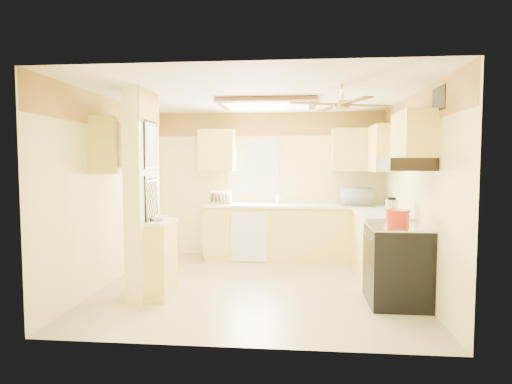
# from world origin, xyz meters

# --- Properties ---
(floor) EXTENTS (4.00, 4.00, 0.00)m
(floor) POSITION_xyz_m (0.00, 0.00, 0.00)
(floor) COLOR tan
(floor) RESTS_ON ground
(ceiling) EXTENTS (4.00, 4.00, 0.00)m
(ceiling) POSITION_xyz_m (0.00, 0.00, 2.50)
(ceiling) COLOR white
(ceiling) RESTS_ON wall_back
(wall_back) EXTENTS (4.00, 0.00, 4.00)m
(wall_back) POSITION_xyz_m (0.00, 1.90, 1.25)
(wall_back) COLOR #FFF19B
(wall_back) RESTS_ON floor
(wall_front) EXTENTS (4.00, 0.00, 4.00)m
(wall_front) POSITION_xyz_m (0.00, -1.90, 1.25)
(wall_front) COLOR #FFF19B
(wall_front) RESTS_ON floor
(wall_left) EXTENTS (0.00, 3.80, 3.80)m
(wall_left) POSITION_xyz_m (-2.00, 0.00, 1.25)
(wall_left) COLOR #FFF19B
(wall_left) RESTS_ON floor
(wall_right) EXTENTS (0.00, 3.80, 3.80)m
(wall_right) POSITION_xyz_m (2.00, 0.00, 1.25)
(wall_right) COLOR #FFF19B
(wall_right) RESTS_ON floor
(wallpaper_border) EXTENTS (4.00, 0.02, 0.40)m
(wallpaper_border) POSITION_xyz_m (0.00, 1.88, 2.30)
(wallpaper_border) COLOR #FDC54A
(wallpaper_border) RESTS_ON wall_back
(partition_column) EXTENTS (0.20, 0.70, 2.50)m
(partition_column) POSITION_xyz_m (-1.35, -0.55, 1.25)
(partition_column) COLOR #FFF19B
(partition_column) RESTS_ON floor
(partition_ledge) EXTENTS (0.25, 0.55, 0.90)m
(partition_ledge) POSITION_xyz_m (-1.13, -0.55, 0.45)
(partition_ledge) COLOR #E5CC5B
(partition_ledge) RESTS_ON floor
(ledge_top) EXTENTS (0.28, 0.58, 0.04)m
(ledge_top) POSITION_xyz_m (-1.13, -0.55, 0.92)
(ledge_top) COLOR white
(ledge_top) RESTS_ON partition_ledge
(lower_cabinets_back) EXTENTS (3.00, 0.60, 0.90)m
(lower_cabinets_back) POSITION_xyz_m (0.50, 1.60, 0.45)
(lower_cabinets_back) COLOR #E5CC5B
(lower_cabinets_back) RESTS_ON floor
(lower_cabinets_right) EXTENTS (0.60, 1.40, 0.90)m
(lower_cabinets_right) POSITION_xyz_m (1.70, 0.60, 0.45)
(lower_cabinets_right) COLOR #E5CC5B
(lower_cabinets_right) RESTS_ON floor
(countertop_back) EXTENTS (3.04, 0.64, 0.04)m
(countertop_back) POSITION_xyz_m (0.50, 1.59, 0.92)
(countertop_back) COLOR white
(countertop_back) RESTS_ON lower_cabinets_back
(countertop_right) EXTENTS (0.64, 1.44, 0.04)m
(countertop_right) POSITION_xyz_m (1.69, 0.60, 0.92)
(countertop_right) COLOR white
(countertop_right) RESTS_ON lower_cabinets_right
(dishwasher_panel) EXTENTS (0.58, 0.02, 0.80)m
(dishwasher_panel) POSITION_xyz_m (-0.25, 1.29, 0.43)
(dishwasher_panel) COLOR white
(dishwasher_panel) RESTS_ON lower_cabinets_back
(window) EXTENTS (0.92, 0.02, 1.02)m
(window) POSITION_xyz_m (-0.25, 1.89, 1.55)
(window) COLOR white
(window) RESTS_ON wall_back
(upper_cab_back_left) EXTENTS (0.60, 0.35, 0.70)m
(upper_cab_back_left) POSITION_xyz_m (-0.85, 1.72, 1.85)
(upper_cab_back_left) COLOR #E5CC5B
(upper_cab_back_left) RESTS_ON wall_back
(upper_cab_back_right) EXTENTS (0.90, 0.35, 0.70)m
(upper_cab_back_right) POSITION_xyz_m (1.55, 1.72, 1.85)
(upper_cab_back_right) COLOR #E5CC5B
(upper_cab_back_right) RESTS_ON wall_back
(upper_cab_right) EXTENTS (0.35, 1.00, 0.70)m
(upper_cab_right) POSITION_xyz_m (1.82, 1.25, 1.85)
(upper_cab_right) COLOR #E5CC5B
(upper_cab_right) RESTS_ON wall_right
(upper_cab_left_wall) EXTENTS (0.35, 0.75, 0.70)m
(upper_cab_left_wall) POSITION_xyz_m (-1.82, -0.25, 1.85)
(upper_cab_left_wall) COLOR #E5CC5B
(upper_cab_left_wall) RESTS_ON wall_left
(upper_cab_over_stove) EXTENTS (0.35, 0.76, 0.52)m
(upper_cab_over_stove) POSITION_xyz_m (1.82, -0.55, 1.95)
(upper_cab_over_stove) COLOR #E5CC5B
(upper_cab_over_stove) RESTS_ON wall_right
(stove) EXTENTS (0.68, 0.77, 0.92)m
(stove) POSITION_xyz_m (1.67, -0.55, 0.46)
(stove) COLOR black
(stove) RESTS_ON floor
(range_hood) EXTENTS (0.50, 0.76, 0.14)m
(range_hood) POSITION_xyz_m (1.74, -0.55, 1.62)
(range_hood) COLOR black
(range_hood) RESTS_ON upper_cab_over_stove
(poster_menu) EXTENTS (0.02, 0.42, 0.57)m
(poster_menu) POSITION_xyz_m (-1.24, -0.55, 1.85)
(poster_menu) COLOR black
(poster_menu) RESTS_ON partition_column
(poster_nashville) EXTENTS (0.02, 0.42, 0.57)m
(poster_nashville) POSITION_xyz_m (-1.24, -0.55, 1.20)
(poster_nashville) COLOR black
(poster_nashville) RESTS_ON partition_column
(ceiling_light_panel) EXTENTS (1.35, 0.95, 0.06)m
(ceiling_light_panel) POSITION_xyz_m (0.10, 0.50, 2.46)
(ceiling_light_panel) COLOR brown
(ceiling_light_panel) RESTS_ON ceiling
(ceiling_fan) EXTENTS (1.15, 1.15, 0.26)m
(ceiling_fan) POSITION_xyz_m (1.00, -0.70, 2.29)
(ceiling_fan) COLOR gold
(ceiling_fan) RESTS_ON ceiling
(vent_grate) EXTENTS (0.02, 0.40, 0.25)m
(vent_grate) POSITION_xyz_m (1.98, -0.90, 2.30)
(vent_grate) COLOR black
(vent_grate) RESTS_ON wall_right
(microwave) EXTENTS (0.56, 0.43, 0.28)m
(microwave) POSITION_xyz_m (1.50, 1.56, 1.08)
(microwave) COLOR white
(microwave) RESTS_ON countertop_back
(bowl) EXTENTS (0.29, 0.29, 0.05)m
(bowl) POSITION_xyz_m (-1.16, -0.55, 0.97)
(bowl) COLOR white
(bowl) RESTS_ON ledge_top
(dutch_oven) EXTENTS (0.28, 0.28, 0.19)m
(dutch_oven) POSITION_xyz_m (1.66, -0.57, 1.01)
(dutch_oven) COLOR red
(dutch_oven) RESTS_ON stove
(kettle) EXTENTS (0.16, 0.16, 0.25)m
(kettle) POSITION_xyz_m (1.74, 0.10, 1.06)
(kettle) COLOR silver
(kettle) RESTS_ON countertop_right
(dish_rack) EXTENTS (0.38, 0.28, 0.21)m
(dish_rack) POSITION_xyz_m (-0.77, 1.59, 1.02)
(dish_rack) COLOR tan
(dish_rack) RESTS_ON countertop_back
(utensil_crock) EXTENTS (0.10, 0.10, 0.20)m
(utensil_crock) POSITION_xyz_m (0.22, 1.72, 1.01)
(utensil_crock) COLOR white
(utensil_crock) RESTS_ON countertop_back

